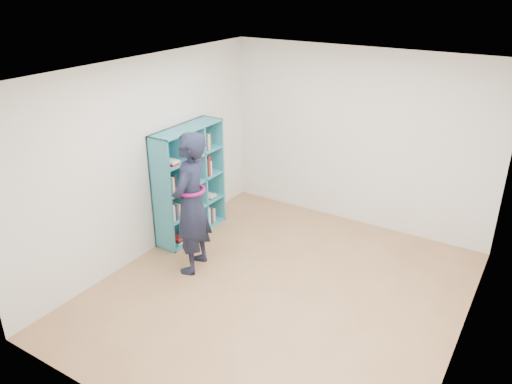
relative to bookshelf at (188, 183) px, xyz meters
The scene contains 9 objects.
floor 2.09m from the bookshelf, 18.20° to the right, with size 4.50×4.50×0.00m, color #976A44.
ceiling 2.65m from the bookshelf, 18.20° to the right, with size 4.50×4.50×0.00m, color white.
wall_left 0.81m from the bookshelf, 104.66° to the right, with size 0.02×4.50×2.60m, color silver.
wall_right 3.92m from the bookshelf, ahead, with size 0.02×4.50×2.60m, color silver.
wall_back 2.52m from the bookshelf, 41.76° to the left, with size 4.00×0.02×2.60m, color silver.
wall_front 3.44m from the bookshelf, 57.18° to the right, with size 4.00×0.02×2.60m, color silver.
bookshelf is the anchor object (origin of this frame).
person 0.97m from the bookshelf, 48.10° to the right, with size 0.59×0.75×1.82m.
smartphone 0.87m from the bookshelf, 53.82° to the right, with size 0.05×0.09×0.14m.
Camera 1 is at (2.39, -4.38, 3.51)m, focal length 35.00 mm.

